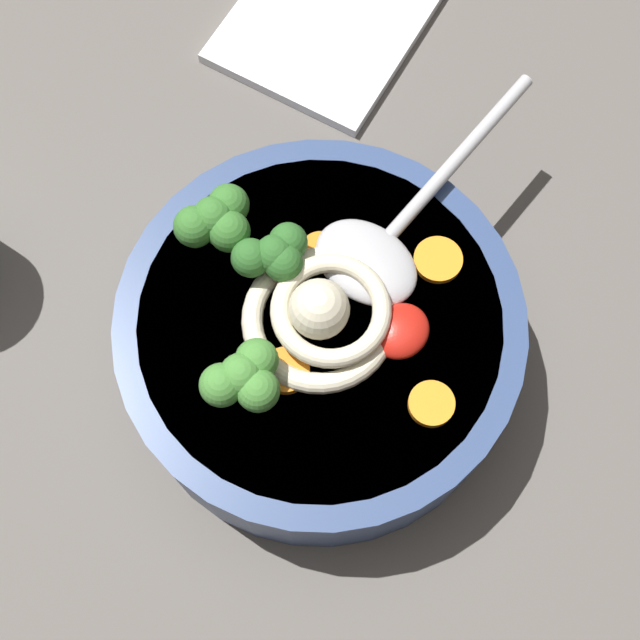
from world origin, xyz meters
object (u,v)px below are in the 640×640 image
object	(u,v)px
soup_bowl	(320,340)
folded_napkin	(329,18)
soup_spoon	(382,244)
noodle_pile	(322,314)

from	to	relation	value
soup_bowl	folded_napkin	distance (cm)	24.98
soup_spoon	folded_napkin	distance (cm)	22.07
folded_napkin	noodle_pile	bearing A→B (deg)	-139.77
soup_spoon	soup_bowl	bearing A→B (deg)	180.00
soup_bowl	noodle_pile	world-z (taller)	noodle_pile
soup_bowl	folded_napkin	bearing A→B (deg)	39.94
noodle_pile	folded_napkin	xyz separation A→B (cm)	(19.00, 16.08, -7.45)
soup_bowl	folded_napkin	size ratio (longest dim) A/B	1.51
noodle_pile	folded_napkin	bearing A→B (deg)	40.23
soup_bowl	soup_spoon	xyz separation A→B (cm)	(5.28, 0.17, 4.05)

